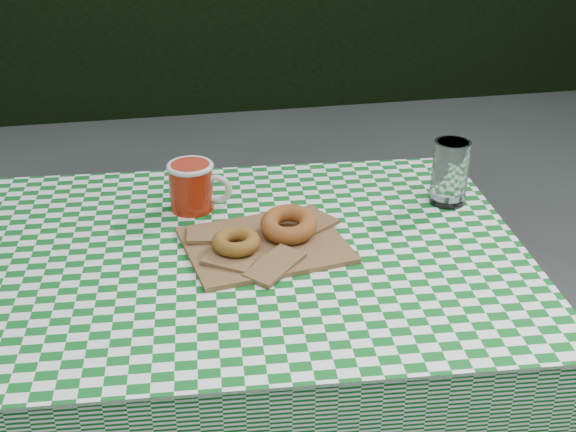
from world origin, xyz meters
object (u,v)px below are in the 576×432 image
object	(u,v)px
paper_bag	(265,244)
drinking_glass	(450,172)
coffee_mug	(191,187)
table	(222,409)

from	to	relation	value
paper_bag	drinking_glass	size ratio (longest dim) A/B	2.14
coffee_mug	drinking_glass	xyz separation A→B (m)	(0.54, -0.07, 0.02)
table	drinking_glass	size ratio (longest dim) A/B	8.42
paper_bag	coffee_mug	xyz separation A→B (m)	(-0.12, 0.19, 0.04)
table	paper_bag	size ratio (longest dim) A/B	3.93
table	coffee_mug	bearing A→B (deg)	101.22
coffee_mug	drinking_glass	distance (m)	0.54
drinking_glass	table	bearing A→B (deg)	-166.37
paper_bag	coffee_mug	bearing A→B (deg)	122.96
table	drinking_glass	bearing A→B (deg)	17.67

